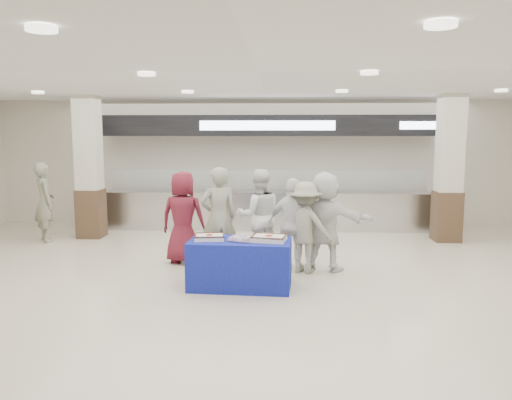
# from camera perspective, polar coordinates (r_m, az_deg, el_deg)

# --- Properties ---
(ground) EXTENTS (14.00, 14.00, 0.00)m
(ground) POSITION_cam_1_polar(r_m,az_deg,el_deg) (7.27, 0.07, -11.43)
(ground) COLOR beige
(ground) RESTS_ON ground
(serving_line) EXTENTS (8.70, 0.85, 2.80)m
(serving_line) POSITION_cam_1_polar(r_m,az_deg,el_deg) (12.32, 1.31, 2.00)
(serving_line) COLOR silver
(serving_line) RESTS_ON ground
(column_left) EXTENTS (0.55, 0.55, 3.20)m
(column_left) POSITION_cam_1_polar(r_m,az_deg,el_deg) (11.91, -18.51, 3.20)
(column_left) COLOR #3D291B
(column_left) RESTS_ON ground
(column_right) EXTENTS (0.55, 0.55, 3.20)m
(column_right) POSITION_cam_1_polar(r_m,az_deg,el_deg) (11.68, 21.17, 3.00)
(column_right) COLOR #3D291B
(column_right) RESTS_ON ground
(display_table) EXTENTS (1.60, 0.88, 0.75)m
(display_table) POSITION_cam_1_polar(r_m,az_deg,el_deg) (7.75, -1.82, -7.31)
(display_table) COLOR #162398
(display_table) RESTS_ON ground
(sheet_cake_left) EXTENTS (0.48, 0.39, 0.09)m
(sheet_cake_left) POSITION_cam_1_polar(r_m,az_deg,el_deg) (7.72, -5.34, -4.19)
(sheet_cake_left) COLOR white
(sheet_cake_left) RESTS_ON display_table
(sheet_cake_right) EXTENTS (0.56, 0.47, 0.10)m
(sheet_cake_right) POSITION_cam_1_polar(r_m,az_deg,el_deg) (7.59, 1.49, -4.33)
(sheet_cake_right) COLOR white
(sheet_cake_right) RESTS_ON display_table
(cupcake_tray) EXTENTS (0.50, 0.44, 0.07)m
(cupcake_tray) POSITION_cam_1_polar(r_m,az_deg,el_deg) (7.64, -1.59, -4.37)
(cupcake_tray) COLOR #A2A3A7
(cupcake_tray) RESTS_ON display_table
(civilian_maroon) EXTENTS (0.89, 0.64, 1.69)m
(civilian_maroon) POSITION_cam_1_polar(r_m,az_deg,el_deg) (9.21, -8.33, -1.98)
(civilian_maroon) COLOR maroon
(civilian_maroon) RESTS_ON ground
(soldier_a) EXTENTS (0.76, 0.63, 1.79)m
(soldier_a) POSITION_cam_1_polar(r_m,az_deg,el_deg) (8.81, -4.32, -2.03)
(soldier_a) COLOR gray
(soldier_a) RESTS_ON ground
(chef_tall) EXTENTS (0.95, 0.80, 1.73)m
(chef_tall) POSITION_cam_1_polar(r_m,az_deg,el_deg) (9.19, 0.34, -1.82)
(chef_tall) COLOR white
(chef_tall) RESTS_ON ground
(chef_short) EXTENTS (1.03, 0.75, 1.62)m
(chef_short) POSITION_cam_1_polar(r_m,az_deg,el_deg) (8.59, 4.29, -2.87)
(chef_short) COLOR white
(chef_short) RESTS_ON ground
(soldier_b) EXTENTS (1.16, 0.95, 1.56)m
(soldier_b) POSITION_cam_1_polar(r_m,az_deg,el_deg) (8.54, 5.65, -3.14)
(soldier_b) COLOR gray
(soldier_b) RESTS_ON ground
(civilian_white) EXTENTS (1.68, 1.05, 1.73)m
(civilian_white) POSITION_cam_1_polar(r_m,az_deg,el_deg) (8.70, 7.87, -2.41)
(civilian_white) COLOR white
(civilian_white) RESTS_ON ground
(soldier_bg) EXTENTS (0.72, 0.76, 1.75)m
(soldier_bg) POSITION_cam_1_polar(r_m,az_deg,el_deg) (11.86, -23.01, -0.22)
(soldier_bg) COLOR gray
(soldier_bg) RESTS_ON ground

